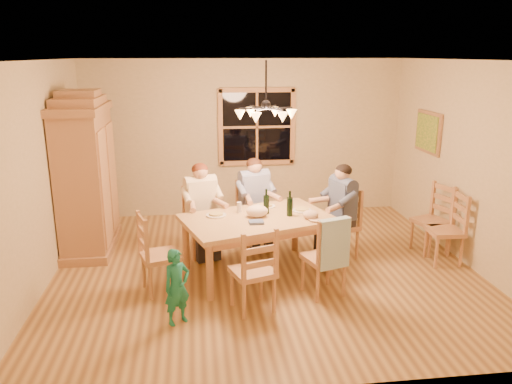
{
  "coord_description": "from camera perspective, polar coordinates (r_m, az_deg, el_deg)",
  "views": [
    {
      "loc": [
        -0.88,
        -6.09,
        2.77
      ],
      "look_at": [
        -0.11,
        0.1,
        1.04
      ],
      "focal_mm": 35.0,
      "sensor_mm": 36.0,
      "label": 1
    }
  ],
  "objects": [
    {
      "name": "wall_right",
      "position": [
        7.23,
        23.24,
        2.91
      ],
      "size": [
        0.02,
        5.0,
        2.7
      ],
      "primitive_type": "cube",
      "color": "#BFB187",
      "rests_on": "floor"
    },
    {
      "name": "wall_left",
      "position": [
        6.53,
        -23.55,
        1.62
      ],
      "size": [
        0.02,
        5.0,
        2.7
      ],
      "primitive_type": "cube",
      "color": "#BFB187",
      "rests_on": "floor"
    },
    {
      "name": "wall_back",
      "position": [
        8.75,
        -1.24,
        6.16
      ],
      "size": [
        5.5,
        0.02,
        2.7
      ],
      "primitive_type": "cube",
      "color": "#BFB187",
      "rests_on": "floor"
    },
    {
      "name": "cap",
      "position": [
        6.34,
        6.26,
        -2.56
      ],
      "size": [
        0.2,
        0.2,
        0.11
      ],
      "primitive_type": "ellipsoid",
      "color": "tan",
      "rests_on": "dining_table"
    },
    {
      "name": "chair_spare_back",
      "position": [
        7.64,
        19.27,
        -4.26
      ],
      "size": [
        0.54,
        0.55,
        0.99
      ],
      "rotation": [
        0.0,
        0.0,
        1.9
      ],
      "color": "#B47F4F",
      "rests_on": "floor"
    },
    {
      "name": "wine_glass_a",
      "position": [
        6.54,
        -1.94,
        -1.76
      ],
      "size": [
        0.06,
        0.06,
        0.14
      ],
      "primitive_type": "cylinder",
      "color": "silver",
      "rests_on": "dining_table"
    },
    {
      "name": "chandelier",
      "position": [
        6.19,
        1.14,
        9.07
      ],
      "size": [
        0.77,
        0.68,
        0.71
      ],
      "color": "black",
      "rests_on": "ceiling"
    },
    {
      "name": "chair_far_left",
      "position": [
        7.12,
        -6.18,
        -4.86
      ],
      "size": [
        0.55,
        0.53,
        0.99
      ],
      "rotation": [
        0.0,
        0.0,
        3.45
      ],
      "color": "#B47F4F",
      "rests_on": "floor"
    },
    {
      "name": "child",
      "position": [
        5.38,
        -9.02,
        -10.65
      ],
      "size": [
        0.36,
        0.33,
        0.83
      ],
      "primitive_type": "imported",
      "rotation": [
        0.0,
        0.0,
        0.57
      ],
      "color": "#1B7A62",
      "rests_on": "floor"
    },
    {
      "name": "napkin",
      "position": [
        6.14,
        0.03,
        -3.45
      ],
      "size": [
        0.21,
        0.19,
        0.03
      ],
      "primitive_type": "cube",
      "rotation": [
        0.0,
        0.0,
        0.31
      ],
      "color": "#465681",
      "rests_on": "dining_table"
    },
    {
      "name": "towel",
      "position": [
        5.74,
        8.86,
        -5.86
      ],
      "size": [
        0.39,
        0.21,
        0.58
      ],
      "primitive_type": "cube",
      "rotation": [
        0.0,
        0.0,
        0.31
      ],
      "color": "#9AC3D1",
      "rests_on": "chair_near_right"
    },
    {
      "name": "armoire",
      "position": [
        7.49,
        -18.77,
        1.45
      ],
      "size": [
        0.66,
        1.4,
        2.3
      ],
      "color": "#8A5E3C",
      "rests_on": "floor"
    },
    {
      "name": "adult_woman",
      "position": [
        6.96,
        -6.3,
        -0.7
      ],
      "size": [
        0.49,
        0.52,
        0.87
      ],
      "rotation": [
        0.0,
        0.0,
        3.45
      ],
      "color": "beige",
      "rests_on": "floor"
    },
    {
      "name": "plate_woman",
      "position": [
        6.44,
        -4.58,
        -2.66
      ],
      "size": [
        0.26,
        0.26,
        0.02
      ],
      "primitive_type": "cylinder",
      "color": "white",
      "rests_on": "dining_table"
    },
    {
      "name": "plate_slate",
      "position": [
        6.64,
        5.26,
        -2.1
      ],
      "size": [
        0.26,
        0.26,
        0.02
      ],
      "primitive_type": "cylinder",
      "color": "white",
      "rests_on": "dining_table"
    },
    {
      "name": "chair_near_left",
      "position": [
        5.63,
        -0.37,
        -10.49
      ],
      "size": [
        0.55,
        0.53,
        0.99
      ],
      "rotation": [
        0.0,
        0.0,
        0.31
      ],
      "color": "#B47F4F",
      "rests_on": "floor"
    },
    {
      "name": "chair_far_right",
      "position": [
        7.41,
        -0.17,
        -3.96
      ],
      "size": [
        0.55,
        0.53,
        0.99
      ],
      "rotation": [
        0.0,
        0.0,
        3.45
      ],
      "color": "#B47F4F",
      "rests_on": "floor"
    },
    {
      "name": "wine_bottle_a",
      "position": [
        6.47,
        1.18,
        -1.07
      ],
      "size": [
        0.08,
        0.08,
        0.33
      ],
      "primitive_type": "cylinder",
      "color": "black",
      "rests_on": "dining_table"
    },
    {
      "name": "chair_spare_front",
      "position": [
        7.3,
        20.65,
        -5.3
      ],
      "size": [
        0.44,
        0.46,
        0.99
      ],
      "rotation": [
        0.0,
        0.0,
        1.52
      ],
      "color": "#B47F4F",
      "rests_on": "floor"
    },
    {
      "name": "dining_table",
      "position": [
        6.4,
        0.16,
        -3.75
      ],
      "size": [
        2.09,
        1.63,
        0.76
      ],
      "rotation": [
        0.0,
        0.0,
        0.31
      ],
      "color": "#AD844D",
      "rests_on": "floor"
    },
    {
      "name": "wine_bottle_b",
      "position": [
        6.39,
        3.88,
        -1.31
      ],
      "size": [
        0.08,
        0.08,
        0.33
      ],
      "primitive_type": "cylinder",
      "color": "black",
      "rests_on": "dining_table"
    },
    {
      "name": "window",
      "position": [
        8.71,
        0.1,
        7.45
      ],
      "size": [
        1.3,
        0.06,
        1.3
      ],
      "color": "black",
      "rests_on": "wall_back"
    },
    {
      "name": "chair_end_left",
      "position": [
        6.14,
        -10.83,
        -8.48
      ],
      "size": [
        0.53,
        0.55,
        0.99
      ],
      "rotation": [
        0.0,
        0.0,
        -1.26
      ],
      "color": "#B47F4F",
      "rests_on": "floor"
    },
    {
      "name": "adult_plaid_man",
      "position": [
        7.24,
        -0.17,
        0.05
      ],
      "size": [
        0.49,
        0.52,
        0.87
      ],
      "rotation": [
        0.0,
        0.0,
        3.45
      ],
      "color": "#364B95",
      "rests_on": "floor"
    },
    {
      "name": "chair_end_right",
      "position": [
        7.13,
        9.54,
        -4.99
      ],
      "size": [
        0.53,
        0.55,
        0.99
      ],
      "rotation": [
        0.0,
        0.0,
        1.88
      ],
      "color": "#B47F4F",
      "rests_on": "floor"
    },
    {
      "name": "chair_near_right",
      "position": [
        6.03,
        7.7,
        -8.79
      ],
      "size": [
        0.55,
        0.53,
        0.99
      ],
      "rotation": [
        0.0,
        0.0,
        0.31
      ],
      "color": "#B47F4F",
      "rests_on": "floor"
    },
    {
      "name": "ceiling",
      "position": [
        6.15,
        1.17,
        14.84
      ],
      "size": [
        5.5,
        5.0,
        0.02
      ],
      "primitive_type": "cube",
      "color": "white",
      "rests_on": "wall_back"
    },
    {
      "name": "floor",
      "position": [
        6.75,
        1.04,
        -8.74
      ],
      "size": [
        5.5,
        5.5,
        0.0
      ],
      "primitive_type": "plane",
      "color": "brown",
      "rests_on": "ground"
    },
    {
      "name": "cloth_bundle",
      "position": [
        6.36,
        0.11,
        -2.2
      ],
      "size": [
        0.28,
        0.22,
        0.15
      ],
      "primitive_type": "ellipsoid",
      "color": "beige",
      "rests_on": "dining_table"
    },
    {
      "name": "adult_slate_man",
      "position": [
        6.96,
        9.74,
        -0.83
      ],
      "size": [
        0.52,
        0.49,
        0.87
      ],
      "rotation": [
        0.0,
        0.0,
        1.88
      ],
      "color": "#444F6D",
      "rests_on": "floor"
    },
    {
      "name": "plate_plaid",
      "position": [
        6.79,
        1.13,
        -1.63
      ],
      "size": [
        0.26,
        0.26,
        0.02
      ],
      "primitive_type": "cylinder",
      "color": "white",
      "rests_on": "dining_table"
    },
    {
      "name": "wine_glass_b",
      "position": [
        6.7,
        4.05,
        -1.37
      ],
      "size": [
        0.06,
        0.06,
        0.14
      ],
      "primitive_type": "cylinder",
      "color": "silver",
      "rests_on": "dining_table"
    },
    {
      "name": "painting",
      "position": [
        8.21,
        19.06,
        6.47
      ],
      "size": [
        0.06,
        0.78,
        0.64
      ],
      "color": "#8A5E3C",
      "rests_on": "wall_right"
    }
  ]
}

